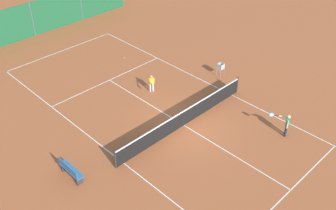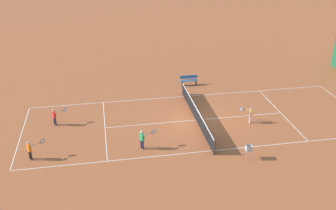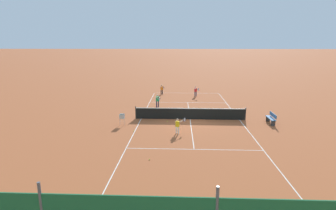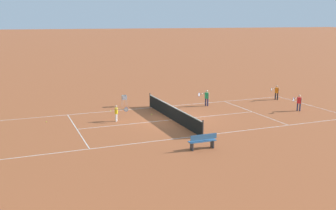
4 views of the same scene
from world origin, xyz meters
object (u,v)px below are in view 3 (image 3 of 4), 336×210
tennis_ball_by_net_left (149,160)px  courtside_bench (271,118)px  player_far_service (196,91)px  tennis_ball_alley_left (167,121)px  player_far_baseline (158,100)px  player_near_baseline (178,125)px  player_near_service (162,89)px  tennis_net (190,113)px  tennis_ball_far_corner (134,131)px  ball_hopper (122,117)px

tennis_ball_by_net_left → courtside_bench: bearing=-141.4°
courtside_bench → player_far_service: bearing=-63.5°
player_far_service → tennis_ball_alley_left: (2.92, 10.53, -0.68)m
player_far_baseline → player_near_baseline: bearing=105.0°
player_near_service → tennis_net: bearing=105.9°
tennis_net → tennis_ball_by_net_left: bearing=72.6°
player_near_baseline → courtside_bench: size_ratio=0.73×
tennis_ball_by_net_left → player_near_service: bearing=-88.3°
tennis_ball_far_corner → courtside_bench: 10.77m
player_near_service → tennis_ball_far_corner: 14.14m
tennis_ball_alley_left → ball_hopper: (3.42, 1.06, 0.62)m
tennis_net → ball_hopper: bearing=19.5°
tennis_ball_alley_left → ball_hopper: ball_hopper is taller
tennis_ball_by_net_left → courtside_bench: (-8.85, -7.07, 0.42)m
player_far_baseline → player_far_service: bearing=-126.5°
player_far_service → player_near_baseline: 13.44m
tennis_net → tennis_ball_far_corner: (4.17, 3.26, -0.47)m
player_near_service → tennis_ball_by_net_left: (-0.57, 18.81, -0.68)m
tennis_ball_by_net_left → courtside_bench: courtside_bench is taller
tennis_ball_by_net_left → courtside_bench: 11.33m
tennis_net → tennis_ball_by_net_left: (2.50, 7.99, -0.47)m
player_near_baseline → tennis_ball_far_corner: 3.25m
courtside_bench → tennis_net: bearing=-8.3°
player_near_baseline → tennis_ball_far_corner: (3.18, -0.31, -0.61)m
player_near_service → player_far_service: size_ratio=1.00×
tennis_ball_by_net_left → tennis_ball_alley_left: size_ratio=1.00×
player_near_service → tennis_ball_far_corner: bearing=85.6°
player_near_service → player_near_baseline: player_near_service is taller
tennis_ball_by_net_left → ball_hopper: bearing=-65.5°
tennis_net → courtside_bench: bearing=171.7°
player_far_service → tennis_ball_far_corner: bearing=68.1°
tennis_ball_by_net_left → tennis_ball_alley_left: (-0.63, -7.18, 0.00)m
player_near_service → tennis_ball_far_corner: player_near_service is taller
player_far_baseline → courtside_bench: bearing=151.6°
tennis_ball_alley_left → tennis_ball_far_corner: 3.36m
player_far_service → tennis_ball_alley_left: player_far_service is taller
tennis_ball_far_corner → ball_hopper: size_ratio=0.07×
tennis_net → ball_hopper: size_ratio=10.31×
ball_hopper → tennis_ball_alley_left: bearing=-162.8°
tennis_net → tennis_ball_alley_left: (1.87, 0.81, -0.47)m
tennis_net → tennis_ball_by_net_left: tennis_net is taller
tennis_net → player_far_service: size_ratio=7.48×
tennis_ball_alley_left → courtside_bench: bearing=179.2°
player_far_service → tennis_net: bearing=83.9°
player_far_service → player_far_baseline: bearing=53.5°
tennis_net → player_near_baseline: player_near_baseline is taller
player_far_baseline → tennis_ball_alley_left: (-1.19, 4.97, -0.71)m
tennis_net → player_far_baseline: player_far_baseline is taller
player_near_service → player_near_baseline: bearing=98.2°
player_near_baseline → tennis_ball_by_net_left: bearing=71.1°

